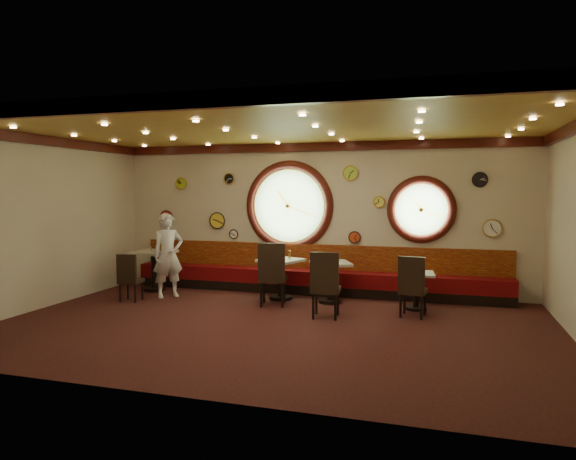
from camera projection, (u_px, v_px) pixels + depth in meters
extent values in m
cube|color=black|center=(272.00, 326.00, 8.32)|extent=(9.00, 6.00, 0.00)
cube|color=gold|center=(272.00, 126.00, 8.07)|extent=(9.00, 6.00, 0.02)
cube|color=beige|center=(316.00, 218.00, 11.06)|extent=(9.00, 0.02, 3.20)
cube|color=beige|center=(181.00, 248.00, 5.33)|extent=(9.00, 0.02, 3.20)
cube|color=beige|center=(41.00, 222.00, 9.48)|extent=(0.02, 6.00, 3.20)
cube|color=#3D100B|center=(316.00, 147.00, 10.89)|extent=(9.00, 0.10, 0.18)
cube|color=#3D100B|center=(181.00, 101.00, 5.26)|extent=(9.00, 0.10, 0.18)
cube|color=#3D100B|center=(40.00, 140.00, 9.34)|extent=(0.10, 6.00, 0.18)
cube|color=black|center=(313.00, 289.00, 10.91)|extent=(8.00, 0.55, 0.20)
cube|color=#5B070C|center=(313.00, 277.00, 10.89)|extent=(8.00, 0.55, 0.30)
cube|color=#640807|center=(315.00, 257.00, 11.07)|extent=(8.00, 0.10, 0.55)
cylinder|color=#80B76D|center=(289.00, 206.00, 11.21)|extent=(1.66, 0.02, 1.66)
torus|color=#3D100B|center=(289.00, 206.00, 11.19)|extent=(1.98, 0.18, 1.98)
torus|color=gold|center=(289.00, 206.00, 11.16)|extent=(1.61, 0.03, 1.61)
cylinder|color=#80B76D|center=(421.00, 210.00, 10.41)|extent=(1.10, 0.02, 1.10)
torus|color=#3D100B|center=(421.00, 210.00, 10.40)|extent=(1.38, 0.18, 1.38)
torus|color=gold|center=(421.00, 210.00, 10.37)|extent=(1.09, 0.03, 1.09)
cylinder|color=black|center=(480.00, 180.00, 10.02)|extent=(0.28, 0.03, 0.28)
cylinder|color=white|center=(492.00, 228.00, 10.02)|extent=(0.34, 0.03, 0.34)
cylinder|color=#D94319|center=(355.00, 237.00, 10.81)|extent=(0.24, 0.03, 0.24)
cylinder|color=red|center=(167.00, 217.00, 12.05)|extent=(0.32, 0.03, 0.32)
cylinder|color=#FBF653|center=(379.00, 202.00, 10.61)|extent=(0.22, 0.03, 0.22)
cylinder|color=yellow|center=(217.00, 221.00, 11.68)|extent=(0.36, 0.03, 0.36)
cylinder|color=white|center=(234.00, 234.00, 11.59)|extent=(0.20, 0.03, 0.20)
cylinder|color=#B1DD45|center=(351.00, 173.00, 10.73)|extent=(0.30, 0.03, 0.30)
cylinder|color=#ADCE29|center=(181.00, 183.00, 11.87)|extent=(0.26, 0.03, 0.26)
cylinder|color=black|center=(229.00, 179.00, 11.52)|extent=(0.24, 0.03, 0.24)
cylinder|color=black|center=(155.00, 289.00, 11.24)|extent=(0.50, 0.50, 0.07)
cylinder|color=black|center=(154.00, 271.00, 11.21)|extent=(0.14, 0.14, 0.79)
cube|color=beige|center=(154.00, 252.00, 11.18)|extent=(0.82, 0.82, 0.06)
cylinder|color=black|center=(281.00, 298.00, 10.34)|extent=(0.47, 0.47, 0.06)
cylinder|color=black|center=(281.00, 279.00, 10.31)|extent=(0.13, 0.13, 0.74)
cube|color=beige|center=(281.00, 260.00, 10.28)|extent=(0.95, 0.95, 0.05)
cylinder|color=black|center=(330.00, 301.00, 10.01)|extent=(0.46, 0.46, 0.06)
cylinder|color=black|center=(330.00, 283.00, 9.98)|extent=(0.12, 0.12, 0.73)
cube|color=beige|center=(331.00, 263.00, 9.95)|extent=(0.96, 0.96, 0.05)
cylinder|color=black|center=(416.00, 308.00, 9.44)|extent=(0.40, 0.40, 0.05)
cylinder|color=black|center=(416.00, 291.00, 9.42)|extent=(0.11, 0.11, 0.63)
cube|color=beige|center=(416.00, 274.00, 9.39)|extent=(0.68, 0.68, 0.04)
cube|color=black|center=(131.00, 281.00, 10.14)|extent=(0.44, 0.44, 0.07)
cube|color=black|center=(127.00, 268.00, 9.95)|extent=(0.40, 0.10, 0.52)
cube|color=black|center=(273.00, 279.00, 9.77)|extent=(0.60, 0.60, 0.09)
cube|color=black|center=(271.00, 261.00, 9.52)|extent=(0.51, 0.17, 0.66)
cube|color=black|center=(326.00, 290.00, 8.84)|extent=(0.52, 0.52, 0.08)
cube|color=black|center=(324.00, 271.00, 8.61)|extent=(0.49, 0.11, 0.63)
cube|color=black|center=(413.00, 291.00, 8.89)|extent=(0.50, 0.50, 0.08)
cube|color=black|center=(411.00, 274.00, 8.69)|extent=(0.45, 0.11, 0.59)
cylinder|color=silver|center=(151.00, 249.00, 11.19)|extent=(0.03, 0.03, 0.09)
cylinder|color=silver|center=(281.00, 256.00, 10.39)|extent=(0.04, 0.04, 0.11)
cylinder|color=silver|center=(329.00, 259.00, 9.95)|extent=(0.04, 0.04, 0.10)
cylinder|color=silver|center=(413.00, 270.00, 9.41)|extent=(0.03, 0.03, 0.09)
cylinder|color=silver|center=(157.00, 249.00, 11.13)|extent=(0.04, 0.04, 0.11)
cylinder|color=silver|center=(280.00, 256.00, 10.29)|extent=(0.04, 0.04, 0.11)
cylinder|color=#BABABE|center=(331.00, 260.00, 9.89)|extent=(0.03, 0.03, 0.09)
cylinder|color=silver|center=(420.00, 270.00, 9.35)|extent=(0.04, 0.04, 0.10)
cylinder|color=#C87D2F|center=(161.00, 247.00, 11.23)|extent=(0.05, 0.05, 0.17)
cylinder|color=#C4862E|center=(290.00, 255.00, 10.31)|extent=(0.05, 0.05, 0.17)
cylinder|color=gold|center=(335.00, 257.00, 10.00)|extent=(0.05, 0.05, 0.17)
cylinder|color=gold|center=(420.00, 268.00, 9.44)|extent=(0.05, 0.05, 0.15)
imported|color=white|center=(168.00, 255.00, 10.50)|extent=(0.73, 0.74, 1.72)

